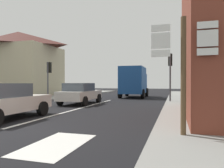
{
  "coord_description": "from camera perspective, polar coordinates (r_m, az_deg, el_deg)",
  "views": [
    {
      "loc": [
        5.28,
        -5.52,
        1.49
      ],
      "look_at": [
        -0.06,
        12.64,
        1.38
      ],
      "focal_mm": 34.2,
      "sensor_mm": 36.0,
      "label": 1
    }
  ],
  "objects": [
    {
      "name": "traffic_light_near_right",
      "position": [
        16.48,
        15.3,
        4.54
      ],
      "size": [
        0.3,
        0.49,
        3.65
      ],
      "color": "#47474C",
      "rests_on": "ground"
    },
    {
      "name": "traffic_light_near_left",
      "position": [
        18.9,
        -16.53,
        3.07
      ],
      "size": [
        0.3,
        0.49,
        3.24
      ],
      "color": "#47474C",
      "rests_on": "ground"
    },
    {
      "name": "sedan_near",
      "position": [
        9.69,
        -27.14,
        -4.02
      ],
      "size": [
        1.97,
        4.2,
        1.47
      ],
      "color": "beige",
      "rests_on": "ground"
    },
    {
      "name": "lane_turn_arrow",
      "position": [
        5.48,
        -14.56,
        -15.38
      ],
      "size": [
        1.2,
        2.2,
        0.01
      ],
      "primitive_type": "cube",
      "color": "silver",
      "rests_on": "ground"
    },
    {
      "name": "sedan_far",
      "position": [
        15.19,
        -8.48,
        -2.43
      ],
      "size": [
        2.01,
        4.22,
        1.47
      ],
      "color": "beige",
      "rests_on": "ground"
    },
    {
      "name": "lane_centre_stripe",
      "position": [
        12.76,
        -8.24,
        -6.35
      ],
      "size": [
        0.16,
        12.0,
        0.01
      ],
      "primitive_type": "cube",
      "color": "silver",
      "rests_on": "ground"
    },
    {
      "name": "sidewalk_left",
      "position": [
        17.64,
        -23.35,
        -4.32
      ],
      "size": [
        2.58,
        44.0,
        0.14
      ],
      "primitive_type": "cube",
      "color": "gray",
      "rests_on": "ground"
    },
    {
      "name": "ground_plane",
      "position": [
        16.46,
        -2.41,
        -4.87
      ],
      "size": [
        80.0,
        80.0,
        0.0
      ],
      "primitive_type": "plane",
      "color": "black"
    },
    {
      "name": "clapboard_house_left",
      "position": [
        27.32,
        -23.74,
        5.07
      ],
      "size": [
        9.11,
        7.62,
        7.46
      ],
      "color": "beige",
      "rests_on": "ground"
    },
    {
      "name": "sidewalk_right",
      "position": [
        13.61,
        19.24,
        -5.68
      ],
      "size": [
        2.58,
        44.0,
        0.14
      ],
      "primitive_type": "cube",
      "color": "gray",
      "rests_on": "ground"
    },
    {
      "name": "route_sign_post",
      "position": [
        5.86,
        18.54,
        4.44
      ],
      "size": [
        1.66,
        0.14,
        3.2
      ],
      "color": "brown",
      "rests_on": "ground"
    },
    {
      "name": "delivery_truck",
      "position": [
        21.8,
        5.87,
        0.74
      ],
      "size": [
        2.55,
        5.03,
        3.05
      ],
      "color": "#19478C",
      "rests_on": "ground"
    }
  ]
}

